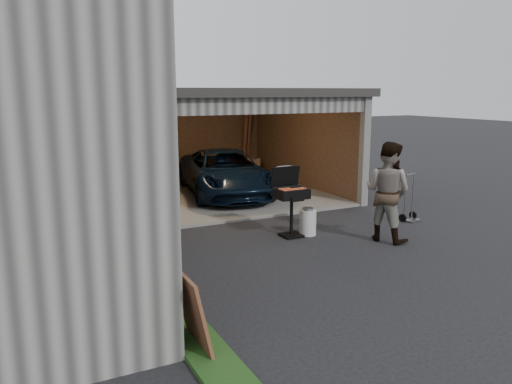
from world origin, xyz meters
TOP-DOWN VIEW (x-y plane):
  - ground at (0.00, 0.00)m, footprint 80.00×80.00m
  - groundcover_strip at (-2.25, -1.00)m, footprint 0.50×8.00m
  - garage at (0.76, 6.79)m, footprint 6.80×6.30m
  - minivan at (1.26, 6.12)m, footprint 2.77×4.64m
  - woman at (-2.04, 1.33)m, footprint 0.58×0.75m
  - man at (2.41, 0.98)m, footprint 1.02×1.13m
  - bbq_grill at (0.90, 2.03)m, footprint 0.62×0.54m
  - propane_tank at (1.25, 1.95)m, footprint 0.34×0.34m
  - plywood_panel at (-2.34, -1.31)m, footprint 0.23×0.82m
  - hand_truck at (3.88, 1.87)m, footprint 0.46×0.40m

SIDE VIEW (x-z plane):
  - ground at x=0.00m, z-range 0.00..0.00m
  - groundcover_strip at x=-2.25m, z-range 0.00..0.06m
  - hand_truck at x=3.88m, z-range -0.33..0.74m
  - propane_tank at x=1.25m, z-range 0.00..0.50m
  - plywood_panel at x=-2.34m, z-range 0.00..0.91m
  - minivan at x=1.26m, z-range 0.00..1.21m
  - bbq_grill at x=0.90m, z-range 0.13..1.50m
  - woman at x=-2.04m, z-range 0.00..1.82m
  - man at x=2.41m, z-range 0.00..1.91m
  - garage at x=0.76m, z-range 0.42..3.32m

